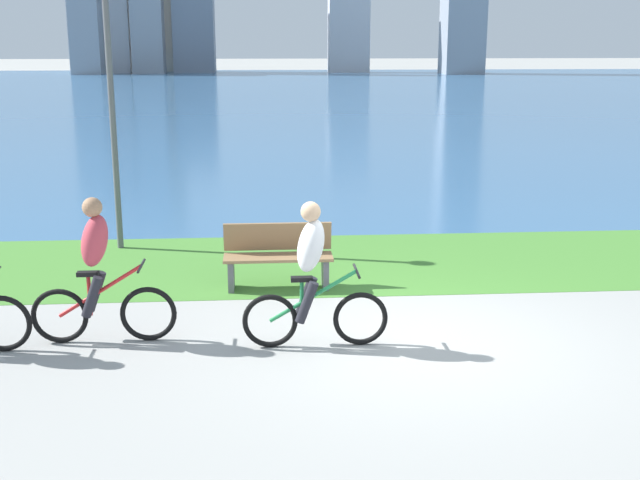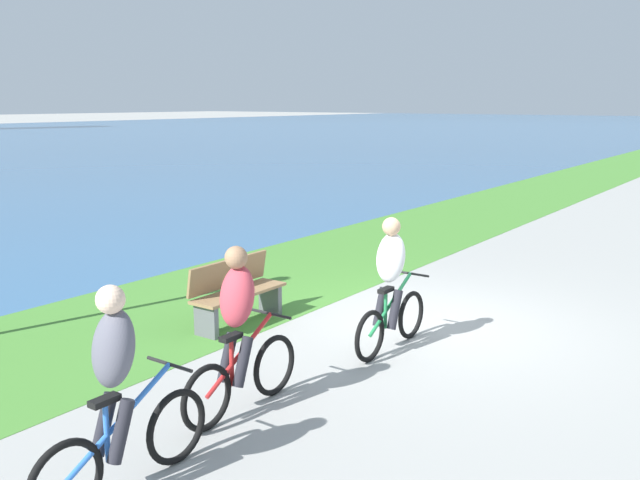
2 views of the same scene
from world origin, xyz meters
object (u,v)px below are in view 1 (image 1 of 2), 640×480
at_px(cyclist_trailing, 98,271).
at_px(bench_near_path, 278,256).
at_px(cyclist_lead, 312,275).
at_px(lamppost_tall, 110,78).

bearing_deg(cyclist_trailing, bench_near_path, 42.99).
bearing_deg(cyclist_trailing, cyclist_lead, -7.50).
distance_m(bench_near_path, lamppost_tall, 4.21).
bearing_deg(lamppost_tall, cyclist_trailing, -83.26).
height_order(cyclist_lead, lamppost_tall, lamppost_tall).
height_order(cyclist_lead, bench_near_path, cyclist_lead).
bearing_deg(bench_near_path, cyclist_lead, -81.67).
relative_size(cyclist_lead, lamppost_tall, 0.39).
distance_m(cyclist_trailing, lamppost_tall, 4.75).
bearing_deg(cyclist_lead, cyclist_trailing, 172.50).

